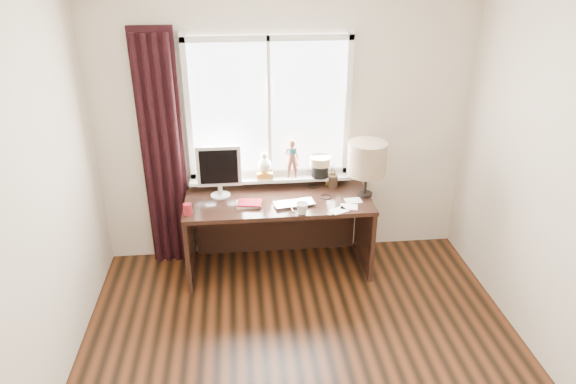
{
  "coord_description": "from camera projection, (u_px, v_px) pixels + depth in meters",
  "views": [
    {
      "loc": [
        -0.44,
        -2.55,
        2.84
      ],
      "look_at": [
        -0.05,
        1.25,
        1.0
      ],
      "focal_mm": 32.0,
      "sensor_mm": 36.0,
      "label": 1
    }
  ],
  "objects": [
    {
      "name": "wall_back",
      "position": [
        285.0,
        128.0,
        4.78
      ],
      "size": [
        3.5,
        0.0,
        2.6
      ],
      "primitive_type": "cube",
      "rotation": [
        1.57,
        0.0,
        0.0
      ],
      "color": "beige",
      "rests_on": "ground"
    },
    {
      "name": "loose_papers",
      "position": [
        347.0,
        206.0,
        4.55
      ],
      "size": [
        0.34,
        0.32,
        0.0
      ],
      "color": "white",
      "rests_on": "desk"
    },
    {
      "name": "red_cup",
      "position": [
        188.0,
        209.0,
        4.39
      ],
      "size": [
        0.08,
        0.08,
        0.1
      ],
      "primitive_type": "cylinder",
      "color": "maroon",
      "rests_on": "desk"
    },
    {
      "name": "laptop",
      "position": [
        295.0,
        204.0,
        4.57
      ],
      "size": [
        0.39,
        0.28,
        0.03
      ],
      "primitive_type": "imported",
      "rotation": [
        0.0,
        0.0,
        0.16
      ],
      "color": "silver",
      "rests_on": "desk"
    },
    {
      "name": "desk_cables",
      "position": [
        315.0,
        197.0,
        4.71
      ],
      "size": [
        0.35,
        0.5,
        0.01
      ],
      "color": "black",
      "rests_on": "desk"
    },
    {
      "name": "brush_holder",
      "position": [
        333.0,
        181.0,
        4.88
      ],
      "size": [
        0.09,
        0.09,
        0.25
      ],
      "color": "black",
      "rests_on": "desk"
    },
    {
      "name": "desk",
      "position": [
        278.0,
        217.0,
        4.87
      ],
      "size": [
        1.7,
        0.7,
        0.75
      ],
      "color": "black",
      "rests_on": "floor"
    },
    {
      "name": "ceiling",
      "position": [
        325.0,
        1.0,
        2.43
      ],
      "size": [
        3.5,
        4.0,
        0.0
      ],
      "primitive_type": "cube",
      "color": "white",
      "rests_on": "wall_back"
    },
    {
      "name": "window",
      "position": [
        272.0,
        129.0,
        4.72
      ],
      "size": [
        1.52,
        0.23,
        1.4
      ],
      "color": "white",
      "rests_on": "ground"
    },
    {
      "name": "monitor",
      "position": [
        219.0,
        168.0,
        4.61
      ],
      "size": [
        0.4,
        0.18,
        0.49
      ],
      "color": "beige",
      "rests_on": "desk"
    },
    {
      "name": "notebook_stack",
      "position": [
        249.0,
        203.0,
        4.57
      ],
      "size": [
        0.24,
        0.18,
        0.03
      ],
      "color": "beige",
      "rests_on": "desk"
    },
    {
      "name": "icon_frame",
      "position": [
        331.0,
        179.0,
        4.92
      ],
      "size": [
        0.1,
        0.03,
        0.13
      ],
      "color": "gold",
      "rests_on": "desk"
    },
    {
      "name": "table_lamp",
      "position": [
        367.0,
        159.0,
        4.59
      ],
      "size": [
        0.35,
        0.35,
        0.52
      ],
      "color": "black",
      "rests_on": "desk"
    },
    {
      "name": "curtain",
      "position": [
        163.0,
        155.0,
        4.68
      ],
      "size": [
        0.38,
        0.09,
        2.25
      ],
      "color": "black",
      "rests_on": "floor"
    },
    {
      "name": "wall_left",
      "position": [
        5.0,
        254.0,
        2.83
      ],
      "size": [
        0.0,
        4.0,
        2.6
      ],
      "primitive_type": "cube",
      "rotation": [
        1.57,
        0.0,
        1.57
      ],
      "color": "beige",
      "rests_on": "ground"
    },
    {
      "name": "mug",
      "position": [
        302.0,
        208.0,
        4.41
      ],
      "size": [
        0.14,
        0.14,
        0.11
      ],
      "primitive_type": "imported",
      "rotation": [
        0.0,
        0.0,
        0.58
      ],
      "color": "white",
      "rests_on": "desk"
    }
  ]
}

